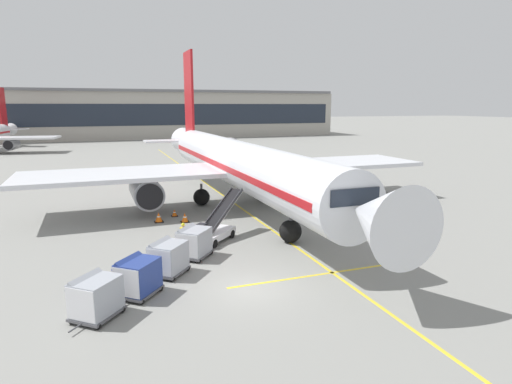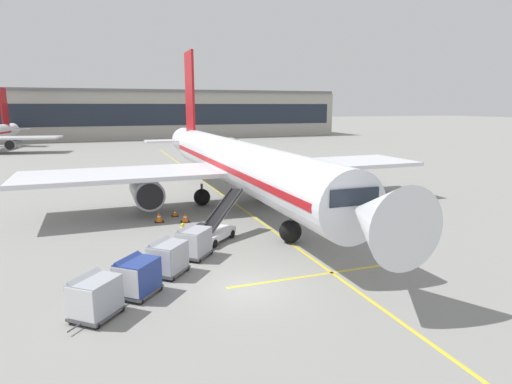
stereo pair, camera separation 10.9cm
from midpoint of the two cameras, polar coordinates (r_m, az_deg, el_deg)
ground_plane at (r=22.20m, az=-1.15°, el=-12.71°), size 600.00×600.00×0.00m
parked_airplane at (r=39.31m, az=-2.84°, el=3.84°), size 36.65×47.20×15.84m
belt_loader at (r=29.56m, az=-5.51°, el=-4.73°), size 4.60×4.59×3.14m
baggage_cart_lead at (r=26.41m, az=-8.37°, el=-6.52°), size 2.51×2.60×1.91m
baggage_cart_second at (r=24.07m, az=-11.75°, el=-8.43°), size 2.51×2.60×1.91m
baggage_cart_third at (r=21.89m, az=-15.59°, el=-10.67°), size 2.51×2.60×1.91m
baggage_cart_fourth at (r=20.29m, az=-20.68°, el=-12.80°), size 2.51×2.60×1.91m
ground_crew_by_loader at (r=27.97m, az=-9.72°, el=-5.54°), size 0.39×0.51×1.74m
ground_crew_by_carts at (r=27.60m, az=-8.21°, el=-5.72°), size 0.26×0.57×1.74m
safety_cone_engine_keepout at (r=34.50m, az=-9.51°, el=-3.37°), size 0.66×0.66×0.75m
safety_cone_wingtip at (r=36.46m, az=-10.84°, el=-2.74°), size 0.53×0.53×0.60m
safety_cone_nose_mark at (r=34.93m, az=-12.86°, el=-3.29°), size 0.70×0.70×0.79m
apron_guidance_line_lead_in at (r=39.25m, az=-2.33°, el=-1.96°), size 0.20×110.00×0.01m
apron_guidance_line_stop_bar at (r=24.48m, az=9.81°, el=-10.50°), size 12.00×0.20×0.01m
terminal_building at (r=130.56m, az=-18.45°, el=9.74°), size 128.30×22.44×13.36m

